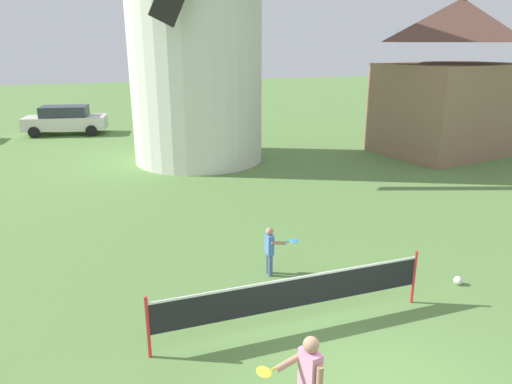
{
  "coord_description": "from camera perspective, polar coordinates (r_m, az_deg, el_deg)",
  "views": [
    {
      "loc": [
        -3.42,
        -4.83,
        4.85
      ],
      "look_at": [
        -0.39,
        3.78,
        1.94
      ],
      "focal_mm": 32.8,
      "sensor_mm": 36.0,
      "label": 1
    }
  ],
  "objects": [
    {
      "name": "parked_car_green",
      "position": [
        28.05,
        -9.01,
        9.19
      ],
      "size": [
        4.08,
        1.92,
        1.56
      ],
      "color": "#1E6638",
      "rests_on": "ground_plane"
    },
    {
      "name": "player_far",
      "position": [
        10.17,
        1.8,
        -6.86
      ],
      "size": [
        0.68,
        0.45,
        1.1
      ],
      "color": "slate",
      "rests_on": "ground_plane"
    },
    {
      "name": "tennis_net",
      "position": [
        8.38,
        4.64,
        -12.19
      ],
      "size": [
        5.11,
        0.06,
        1.1
      ],
      "color": "red",
      "rests_on": "ground_plane"
    },
    {
      "name": "player_near",
      "position": [
        6.43,
        6.39,
        -21.67
      ],
      "size": [
        0.82,
        0.46,
        1.39
      ],
      "color": "slate",
      "rests_on": "ground_plane"
    },
    {
      "name": "parked_car_cream",
      "position": [
        28.21,
        -22.23,
        8.16
      ],
      "size": [
        4.55,
        2.46,
        1.56
      ],
      "color": "silver",
      "rests_on": "ground_plane"
    },
    {
      "name": "chapel",
      "position": [
        23.23,
        22.85,
        12.47
      ],
      "size": [
        6.98,
        5.6,
        7.6
      ],
      "color": "#937056",
      "rests_on": "ground_plane"
    },
    {
      "name": "stray_ball",
      "position": [
        10.86,
        23.42,
        -9.87
      ],
      "size": [
        0.18,
        0.18,
        0.18
      ],
      "primitive_type": "sphere",
      "color": "silver",
      "rests_on": "ground_plane"
    }
  ]
}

